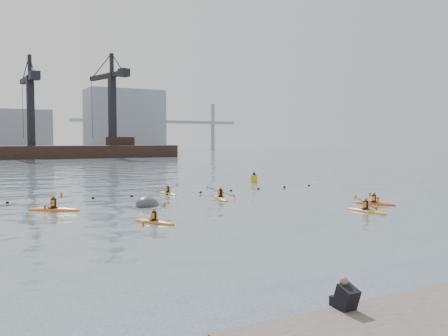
# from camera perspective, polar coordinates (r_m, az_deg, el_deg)

# --- Properties ---
(ground) EXTENTS (400.00, 400.00, 0.00)m
(ground) POSITION_cam_1_polar(r_m,az_deg,el_deg) (19.84, 14.80, -9.83)
(ground) COLOR #3A4C55
(ground) RESTS_ON ground
(float_line) EXTENTS (33.24, 0.73, 0.24)m
(float_line) POSITION_cam_1_polar(r_m,az_deg,el_deg) (39.03, -9.00, -3.23)
(float_line) COLOR black
(float_line) RESTS_ON ground
(barge_pier) EXTENTS (72.00, 19.30, 29.50)m
(barge_pier) POSITION_cam_1_polar(r_m,az_deg,el_deg) (124.79, -22.24, 1.94)
(barge_pier) COLOR black
(barge_pier) RESTS_ON ground
(skyline) EXTENTS (141.00, 28.00, 22.00)m
(skyline) POSITION_cam_1_polar(r_m,az_deg,el_deg) (165.16, -22.91, 4.77)
(skyline) COLOR gray
(skyline) RESTS_ON ground
(kayaker_0) EXTENTS (1.88, 2.73, 1.12)m
(kayaker_0) POSITION_cam_1_polar(r_m,az_deg,el_deg) (26.16, -8.40, -6.37)
(kayaker_0) COLOR orange
(kayaker_0) RESTS_ON ground
(kayaker_1) EXTENTS (2.19, 3.18, 1.23)m
(kayaker_1) POSITION_cam_1_polar(r_m,az_deg,el_deg) (31.13, 16.70, -4.89)
(kayaker_1) COLOR orange
(kayaker_1) RESTS_ON ground
(kayaker_2) EXTENTS (3.29, 2.56, 1.16)m
(kayaker_2) POSITION_cam_1_polar(r_m,az_deg,el_deg) (32.21, -19.82, -4.65)
(kayaker_2) COLOR orange
(kayaker_2) RESTS_ON ground
(kayaker_3) EXTENTS (2.27, 3.41, 1.23)m
(kayaker_3) POSITION_cam_1_polar(r_m,az_deg,el_deg) (36.11, -0.41, -3.61)
(kayaker_3) COLOR gold
(kayaker_3) RESTS_ON ground
(kayaker_4) EXTENTS (1.93, 2.96, 1.04)m
(kayaker_4) POSITION_cam_1_polar(r_m,az_deg,el_deg) (34.91, 17.60, -4.03)
(kayaker_4) COLOR #D34513
(kayaker_4) RESTS_ON ground
(kayaker_5) EXTENTS (1.93, 2.90, 0.96)m
(kayaker_5) POSITION_cam_1_polar(r_m,az_deg,el_deg) (39.76, -6.77, -3.01)
(kayaker_5) COLOR gold
(kayaker_5) RESTS_ON ground
(mooring_buoy) EXTENTS (2.87, 3.00, 1.73)m
(mooring_buoy) POSITION_cam_1_polar(r_m,az_deg,el_deg) (33.19, -9.17, -4.45)
(mooring_buoy) COLOR #3A3C3F
(mooring_buoy) RESTS_ON ground
(nav_buoy) EXTENTS (0.74, 0.74, 1.34)m
(nav_buoy) POSITION_cam_1_polar(r_m,az_deg,el_deg) (50.39, 3.63, -1.28)
(nav_buoy) COLOR gold
(nav_buoy) RESTS_ON ground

